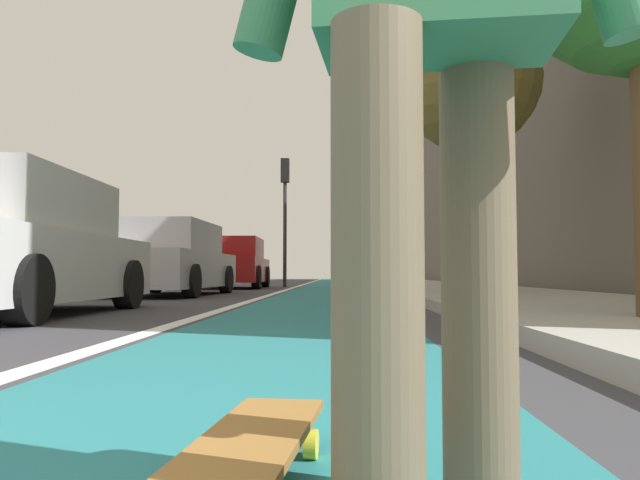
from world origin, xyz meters
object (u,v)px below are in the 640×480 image
parked_car_mid (171,261)px  street_tree_mid (469,82)px  skateboard (244,455)px  parked_car_far (232,264)px  parked_car_near (7,249)px  traffic_light (285,198)px

parked_car_mid → street_tree_mid: street_tree_mid is taller
skateboard → parked_car_far: bearing=10.1°
skateboard → parked_car_near: 6.08m
skateboard → traffic_light: (19.14, 1.63, 2.87)m
parked_car_far → traffic_light: bearing=-33.3°
traffic_light → street_tree_mid: street_tree_mid is taller
parked_car_mid → parked_car_far: parked_car_far is taller
parked_car_mid → parked_car_far: 5.91m
parked_car_near → traffic_light: size_ratio=0.96×
skateboard → parked_car_mid: parked_car_mid is taller
skateboard → parked_car_mid: 11.58m
parked_car_mid → traffic_light: bearing=-11.2°
parked_car_mid → street_tree_mid: bearing=-106.1°
parked_car_near → parked_car_far: parked_car_far is taller
parked_car_far → skateboard: bearing=-169.9°
street_tree_mid → traffic_light: bearing=22.9°
parked_car_near → parked_car_far: 11.92m
parked_car_near → parked_car_far: size_ratio=0.96×
skateboard → parked_car_near: size_ratio=0.21×
skateboard → traffic_light: size_ratio=0.20×
parked_car_far → traffic_light: size_ratio=0.99×
parked_car_far → parked_car_mid: bearing=178.1°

